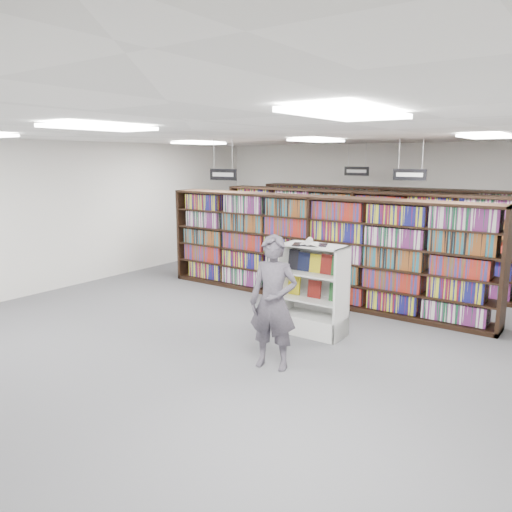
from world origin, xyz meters
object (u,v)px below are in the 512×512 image
Objects in this scene: shopper at (273,303)px; bookshelf_row_near at (314,249)px; open_book at (309,243)px; endcap_display at (314,304)px.

bookshelf_row_near is at bearing 96.42° from shopper.
shopper is (0.24, -1.39, -0.60)m from open_book.
shopper is (1.17, -3.25, -0.13)m from bookshelf_row_near.
shopper is at bearing -102.36° from open_book.
bookshelf_row_near is 3.82× the size of shopper.
open_book is (0.93, -1.86, 0.46)m from bookshelf_row_near.
open_book is 0.33× the size of shopper.
shopper is (0.21, -1.51, 0.42)m from endcap_display.
bookshelf_row_near is 3.46m from shopper.
bookshelf_row_near is 4.73× the size of endcap_display.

